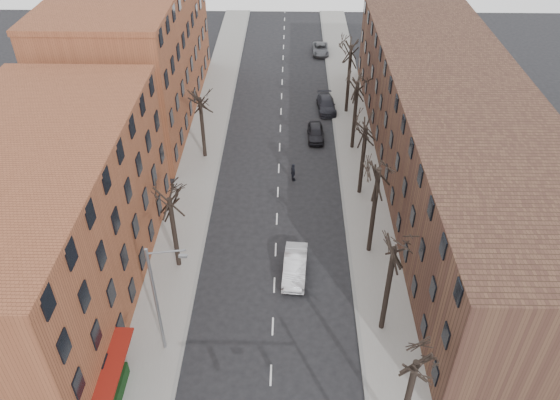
{
  "coord_description": "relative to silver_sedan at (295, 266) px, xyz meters",
  "views": [
    {
      "loc": [
        1.01,
        -13.21,
        30.21
      ],
      "look_at": [
        0.33,
        21.47,
        4.0
      ],
      "focal_mm": 35.0,
      "sensor_mm": 36.0,
      "label": 1
    }
  ],
  "objects": [
    {
      "name": "tree_right_c",
      "position": [
        6.04,
        2.73,
        -0.81
      ],
      "size": [
        5.2,
        5.2,
        11.6
      ],
      "primitive_type": null,
      "color": "black",
      "rests_on": "ground"
    },
    {
      "name": "tree_right_d",
      "position": [
        6.04,
        10.73,
        -0.81
      ],
      "size": [
        5.2,
        5.2,
        10.0
      ],
      "primitive_type": null,
      "color": "black",
      "rests_on": "ground"
    },
    {
      "name": "tree_left_a",
      "position": [
        -9.16,
        0.73,
        -0.81
      ],
      "size": [
        5.2,
        5.2,
        9.5
      ],
      "primitive_type": null,
      "color": "black",
      "rests_on": "ground"
    },
    {
      "name": "pedestrian_crossing",
      "position": [
        -0.15,
        12.69,
        0.11
      ],
      "size": [
        0.72,
        1.16,
        1.84
      ],
      "primitive_type": "imported",
      "rotation": [
        0.0,
        0.0,
        1.84
      ],
      "color": "black",
      "rests_on": "ground"
    },
    {
      "name": "tree_right_f",
      "position": [
        6.04,
        26.73,
        -0.81
      ],
      "size": [
        5.2,
        5.2,
        11.6
      ],
      "primitive_type": null,
      "color": "black",
      "rests_on": "ground"
    },
    {
      "name": "awning_left",
      "position": [
        -10.96,
        -11.27,
        -0.81
      ],
      "size": [
        1.2,
        7.0,
        0.15
      ],
      "primitive_type": "cube",
      "color": "maroon",
      "rests_on": "ground"
    },
    {
      "name": "parked_car_near",
      "position": [
        2.27,
        20.63,
        -0.1
      ],
      "size": [
        1.74,
        4.23,
        1.43
      ],
      "primitive_type": "imported",
      "rotation": [
        0.0,
        0.0,
        0.01
      ],
      "color": "black",
      "rests_on": "ground"
    },
    {
      "name": "tree_right_b",
      "position": [
        6.04,
        -5.27,
        -0.81
      ],
      "size": [
        5.2,
        5.2,
        10.8
      ],
      "primitive_type": null,
      "color": "black",
      "rests_on": "ground"
    },
    {
      "name": "sidewalk_left",
      "position": [
        -9.56,
        17.73,
        -0.74
      ],
      "size": [
        4.0,
        90.0,
        0.15
      ],
      "primitive_type": "cube",
      "color": "gray",
      "rests_on": "ground"
    },
    {
      "name": "parked_car_far",
      "position": [
        3.74,
        44.36,
        -0.16
      ],
      "size": [
        2.21,
        4.74,
        1.31
      ],
      "primitive_type": "imported",
      "rotation": [
        0.0,
        0.0,
        0.01
      ],
      "color": "#57595E",
      "rests_on": "ground"
    },
    {
      "name": "streetlight",
      "position": [
        -8.59,
        -7.27,
        4.2
      ],
      "size": [
        2.45,
        0.22,
        9.03
      ],
      "color": "slate",
      "rests_on": "ground"
    },
    {
      "name": "tree_right_e",
      "position": [
        6.04,
        18.73,
        -0.81
      ],
      "size": [
        5.2,
        5.2,
        10.8
      ],
      "primitive_type": null,
      "color": "black",
      "rests_on": "ground"
    },
    {
      "name": "silver_sedan",
      "position": [
        0.0,
        0.0,
        0.0
      ],
      "size": [
        2.04,
        5.04,
        1.63
      ],
      "primitive_type": "imported",
      "rotation": [
        0.0,
        0.0,
        -0.07
      ],
      "color": "silver",
      "rests_on": "ground"
    },
    {
      "name": "parked_car_mid",
      "position": [
        3.74,
        27.2,
        -0.1
      ],
      "size": [
        2.33,
        5.05,
        1.43
      ],
      "primitive_type": "imported",
      "rotation": [
        0.0,
        0.0,
        0.07
      ],
      "color": "#21222A",
      "rests_on": "ground"
    },
    {
      "name": "building_right",
      "position": [
        14.44,
        12.73,
        4.19
      ],
      "size": [
        12.0,
        50.0,
        10.0
      ],
      "primitive_type": "cube",
      "color": "#4E3324",
      "rests_on": "ground"
    },
    {
      "name": "tree_left_b",
      "position": [
        -9.16,
        16.73,
        -0.81
      ],
      "size": [
        5.2,
        5.2,
        9.5
      ],
      "primitive_type": null,
      "color": "black",
      "rests_on": "ground"
    },
    {
      "name": "sidewalk_right",
      "position": [
        6.44,
        17.73,
        -0.74
      ],
      "size": [
        4.0,
        90.0,
        0.15
      ],
      "primitive_type": "cube",
      "color": "gray",
      "rests_on": "ground"
    },
    {
      "name": "building_left_far",
      "position": [
        -17.56,
        26.73,
        6.19
      ],
      "size": [
        12.0,
        28.0,
        14.0
      ],
      "primitive_type": "cube",
      "color": "brown",
      "rests_on": "ground"
    },
    {
      "name": "building_left_near",
      "position": [
        -17.56,
        -2.27,
        5.19
      ],
      "size": [
        12.0,
        26.0,
        12.0
      ],
      "primitive_type": "cube",
      "color": "brown",
      "rests_on": "ground"
    }
  ]
}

